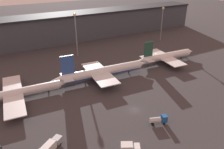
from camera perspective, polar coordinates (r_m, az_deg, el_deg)
name	(u,v)px	position (r m, az deg, el deg)	size (l,w,h in m)	color
ground	(134,110)	(85.58, 5.87, -9.16)	(600.00, 600.00, 0.00)	#383538
terminal_building	(58,28)	(164.74, -14.04, 11.63)	(235.65, 20.64, 19.75)	#3D424C
airplane_0	(16,93)	(97.94, -23.81, -4.44)	(42.04, 35.23, 13.35)	silver
airplane_1	(102,72)	(105.80, -2.57, 0.71)	(49.33, 28.38, 14.87)	white
airplane_2	(166,56)	(129.21, 14.00, 4.62)	(39.05, 28.26, 13.70)	white
service_vehicle_0	(159,120)	(79.35, 12.08, -11.43)	(6.45, 3.81, 3.07)	#195199
service_vehicle_1	(130,148)	(67.74, 4.61, -18.54)	(6.14, 4.91, 3.14)	white
service_vehicle_2	(51,146)	(70.26, -15.71, -17.55)	(7.82, 6.57, 3.33)	#9EA3A8
lamp_post_1	(76,29)	(132.81, -9.44, 11.53)	(1.80, 1.80, 25.95)	slate
lamp_post_2	(162,19)	(166.55, 12.96, 13.86)	(1.80, 1.80, 24.26)	slate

